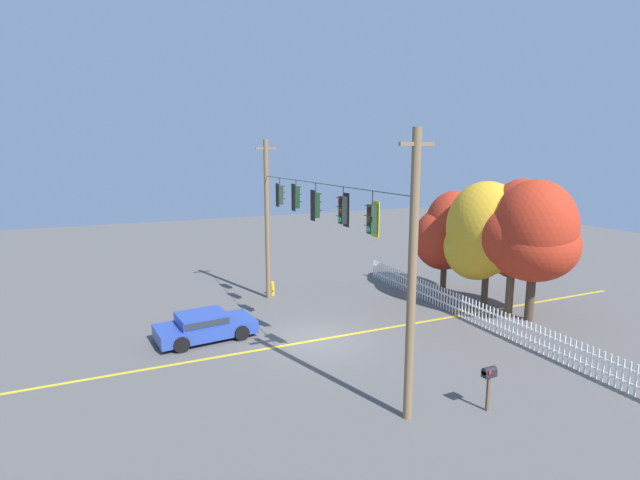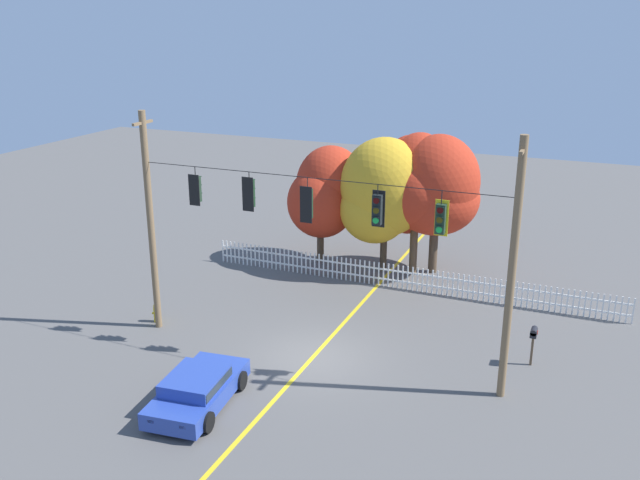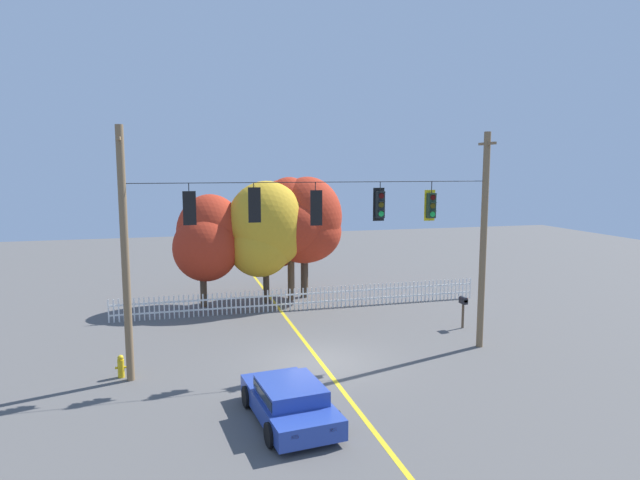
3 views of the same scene
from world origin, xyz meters
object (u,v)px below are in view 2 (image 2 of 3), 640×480
object	(u,v)px
traffic_signal_northbound_secondary	(196,189)
autumn_maple_near_fence	(327,194)
fire_hydrant	(156,313)
traffic_signal_westbound_side	(249,193)
autumn_maple_far_west	(436,190)
traffic_signal_eastbound_side	(377,209)
autumn_maple_mid	(381,194)
traffic_signal_northbound_primary	(441,219)
autumn_oak_far_east	(415,184)
parked_car	(197,389)
roadside_mailbox	(534,335)
traffic_signal_southbound_primary	(307,204)

from	to	relation	value
traffic_signal_northbound_secondary	autumn_maple_near_fence	size ratio (longest dim) A/B	0.24
traffic_signal_northbound_secondary	fire_hydrant	bearing A→B (deg)	172.00
traffic_signal_westbound_side	fire_hydrant	xyz separation A→B (m)	(-4.60, 0.34, -5.47)
fire_hydrant	autumn_maple_far_west	bearing A→B (deg)	47.31
traffic_signal_eastbound_side	autumn_maple_mid	size ratio (longest dim) A/B	0.22
traffic_signal_westbound_side	traffic_signal_northbound_primary	distance (m)	6.71
autumn_maple_near_fence	autumn_oak_far_east	bearing A→B (deg)	5.10
traffic_signal_westbound_side	autumn_oak_far_east	bearing A→B (deg)	71.63
parked_car	roadside_mailbox	bearing A→B (deg)	35.96
traffic_signal_southbound_primary	fire_hydrant	bearing A→B (deg)	177.11
autumn_maple_far_west	fire_hydrant	xyz separation A→B (m)	(-8.86, -9.60, -3.69)
autumn_maple_near_fence	autumn_maple_far_west	xyz separation A→B (m)	(5.24, 0.48, 0.60)
traffic_signal_northbound_secondary	autumn_maple_far_west	xyz separation A→B (m)	(6.43, 9.95, -1.71)
fire_hydrant	traffic_signal_eastbound_side	bearing A→B (deg)	-2.00
traffic_signal_eastbound_side	autumn_maple_mid	distance (m)	9.77
traffic_signal_southbound_primary	autumn_maple_mid	xyz separation A→B (m)	(-0.32, 9.18, -1.90)
traffic_signal_northbound_primary	autumn_oak_far_east	world-z (taller)	autumn_oak_far_east
traffic_signal_eastbound_side	parked_car	distance (m)	8.04
autumn_oak_far_east	fire_hydrant	bearing A→B (deg)	-129.64
traffic_signal_southbound_primary	autumn_maple_mid	size ratio (longest dim) A/B	0.24
traffic_signal_southbound_primary	traffic_signal_eastbound_side	world-z (taller)	same
traffic_signal_southbound_primary	traffic_signal_northbound_primary	world-z (taller)	same
traffic_signal_northbound_primary	traffic_signal_northbound_secondary	bearing A→B (deg)	-179.88
parked_car	roadside_mailbox	world-z (taller)	roadside_mailbox
parked_car	fire_hydrant	bearing A→B (deg)	136.37
traffic_signal_westbound_side	roadside_mailbox	distance (m)	11.02
traffic_signal_northbound_secondary	autumn_maple_mid	size ratio (longest dim) A/B	0.22
traffic_signal_southbound_primary	autumn_maple_far_west	bearing A→B (deg)	78.26
parked_car	fire_hydrant	distance (m)	6.76
traffic_signal_eastbound_side	parked_car	size ratio (longest dim) A/B	0.34
traffic_signal_westbound_side	traffic_signal_eastbound_side	size ratio (longest dim) A/B	0.94
traffic_signal_northbound_secondary	traffic_signal_northbound_primary	bearing A→B (deg)	0.12
traffic_signal_northbound_secondary	traffic_signal_eastbound_side	size ratio (longest dim) A/B	0.96
traffic_signal_westbound_side	parked_car	bearing A→B (deg)	-86.17
autumn_oak_far_east	roadside_mailbox	world-z (taller)	autumn_oak_far_east
autumn_oak_far_east	roadside_mailbox	distance (m)	10.24
autumn_maple_mid	fire_hydrant	bearing A→B (deg)	-126.24
traffic_signal_westbound_side	autumn_maple_far_west	bearing A→B (deg)	66.83
autumn_maple_mid	traffic_signal_westbound_side	bearing A→B (deg)	-101.54
autumn_maple_far_west	parked_car	xyz separation A→B (m)	(-3.97, -14.27, -3.48)
traffic_signal_eastbound_side	autumn_maple_far_west	bearing A→B (deg)	92.23
autumn_maple_far_west	roadside_mailbox	size ratio (longest dim) A/B	4.66
traffic_signal_northbound_primary	fire_hydrant	bearing A→B (deg)	178.36
traffic_signal_eastbound_side	traffic_signal_northbound_secondary	bearing A→B (deg)	-179.84
traffic_signal_westbound_side	autumn_oak_far_east	xyz separation A→B (m)	(3.27, 9.84, -1.55)
autumn_maple_mid	fire_hydrant	size ratio (longest dim) A/B	8.16
traffic_signal_eastbound_side	autumn_oak_far_east	xyz separation A→B (m)	(-1.37, 9.82, -1.48)
autumn_maple_mid	autumn_oak_far_east	distance (m)	1.62
traffic_signal_southbound_primary	traffic_signal_eastbound_side	size ratio (longest dim) A/B	1.06
autumn_maple_mid	traffic_signal_northbound_secondary	bearing A→B (deg)	-113.78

